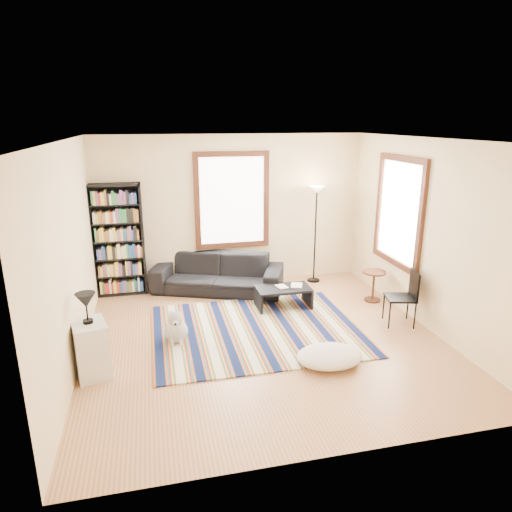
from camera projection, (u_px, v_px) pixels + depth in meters
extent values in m
cube|color=tan|center=(264.00, 341.00, 6.64)|extent=(5.00, 5.00, 0.10)
cube|color=white|center=(265.00, 136.00, 5.80)|extent=(5.00, 5.00, 0.10)
cube|color=beige|center=(231.00, 210.00, 8.60)|extent=(5.00, 0.10, 2.80)
cube|color=beige|center=(338.00, 323.00, 3.84)|extent=(5.00, 0.10, 2.80)
cube|color=beige|center=(66.00, 258.00, 5.67)|extent=(0.10, 5.00, 2.80)
cube|color=beige|center=(431.00, 235.00, 6.77)|extent=(0.10, 5.00, 2.80)
cube|color=white|center=(232.00, 201.00, 8.46)|extent=(1.20, 0.06, 1.60)
cube|color=white|center=(399.00, 212.00, 7.44)|extent=(0.06, 1.20, 1.60)
cube|color=#0D1944|center=(256.00, 330.00, 6.86)|extent=(3.07, 2.45, 0.02)
imported|color=black|center=(218.00, 273.00, 8.36)|extent=(2.51, 1.72, 0.68)
cube|color=black|center=(118.00, 240.00, 8.05)|extent=(0.90, 0.30, 2.00)
cube|color=black|center=(283.00, 298.00, 7.65)|extent=(1.02, 0.82, 0.36)
imported|color=beige|center=(278.00, 287.00, 7.57)|extent=(0.24, 0.20, 0.02)
imported|color=beige|center=(291.00, 285.00, 7.67)|extent=(0.26, 0.30, 0.02)
ellipsoid|color=silver|center=(329.00, 356.00, 5.90)|extent=(0.89, 0.67, 0.22)
cylinder|color=#431D10|center=(373.00, 286.00, 7.91)|extent=(0.53, 0.53, 0.54)
cube|color=black|center=(400.00, 298.00, 6.97)|extent=(0.50, 0.49, 0.86)
cube|color=silver|center=(91.00, 349.00, 5.58)|extent=(0.49, 0.58, 0.70)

